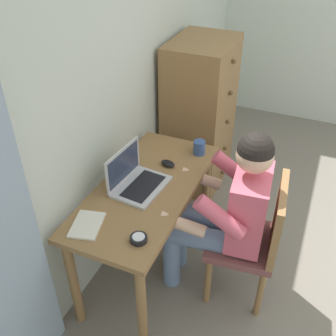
# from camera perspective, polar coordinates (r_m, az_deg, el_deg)

# --- Properties ---
(wall_back) EXTENTS (4.80, 0.05, 2.50)m
(wall_back) POSITION_cam_1_polar(r_m,az_deg,el_deg) (2.67, -5.47, 14.55)
(wall_back) COLOR silver
(wall_back) RESTS_ON ground_plane
(desk) EXTENTS (1.19, 0.55, 0.72)m
(desk) POSITION_cam_1_polar(r_m,az_deg,el_deg) (2.47, -3.06, -4.80)
(desk) COLOR olive
(desk) RESTS_ON ground_plane
(dresser) EXTENTS (0.62, 0.49, 1.27)m
(dresser) POSITION_cam_1_polar(r_m,az_deg,el_deg) (3.34, 4.52, 7.42)
(dresser) COLOR olive
(dresser) RESTS_ON ground_plane
(chair) EXTENTS (0.46, 0.44, 0.86)m
(chair) POSITION_cam_1_polar(r_m,az_deg,el_deg) (2.47, 12.31, -9.64)
(chair) COLOR brown
(chair) RESTS_ON ground_plane
(person_seated) EXTENTS (0.57, 0.61, 1.18)m
(person_seated) POSITION_cam_1_polar(r_m,az_deg,el_deg) (2.36, 8.49, -5.68)
(person_seated) COLOR #6B84AD
(person_seated) RESTS_ON ground_plane
(laptop) EXTENTS (0.36, 0.28, 0.24)m
(laptop) POSITION_cam_1_polar(r_m,az_deg,el_deg) (2.37, -4.70, -1.60)
(laptop) COLOR #B7BABF
(laptop) RESTS_ON desk
(computer_mouse) EXTENTS (0.08, 0.11, 0.03)m
(computer_mouse) POSITION_cam_1_polar(r_m,az_deg,el_deg) (2.56, -0.00, 0.66)
(computer_mouse) COLOR black
(computer_mouse) RESTS_ON desk
(desk_clock) EXTENTS (0.09, 0.09, 0.03)m
(desk_clock) POSITION_cam_1_polar(r_m,az_deg,el_deg) (2.05, -4.23, -10.07)
(desk_clock) COLOR black
(desk_clock) RESTS_ON desk
(notebook_pad) EXTENTS (0.24, 0.20, 0.01)m
(notebook_pad) POSITION_cam_1_polar(r_m,az_deg,el_deg) (2.18, -11.54, -8.00)
(notebook_pad) COLOR silver
(notebook_pad) RESTS_ON desk
(coffee_mug) EXTENTS (0.12, 0.08, 0.09)m
(coffee_mug) POSITION_cam_1_polar(r_m,az_deg,el_deg) (2.67, 4.53, 2.98)
(coffee_mug) COLOR #33518C
(coffee_mug) RESTS_ON desk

